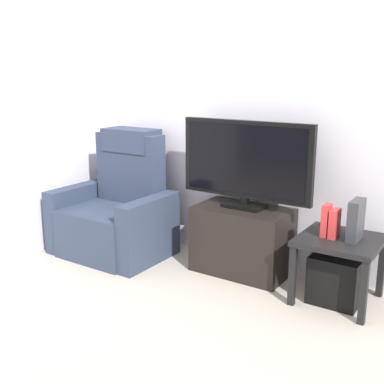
# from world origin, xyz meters

# --- Properties ---
(ground_plane) EXTENTS (6.40, 6.40, 0.00)m
(ground_plane) POSITION_xyz_m (0.00, 0.00, 0.00)
(ground_plane) COLOR #B2A899
(wall_back) EXTENTS (6.40, 0.06, 2.60)m
(wall_back) POSITION_xyz_m (0.00, 1.13, 1.30)
(wall_back) COLOR silver
(wall_back) RESTS_ON ground
(wall_side) EXTENTS (0.06, 4.48, 2.60)m
(wall_side) POSITION_xyz_m (-1.88, 0.00, 1.30)
(wall_side) COLOR silver
(wall_side) RESTS_ON ground
(tv_stand) EXTENTS (0.74, 0.44, 0.53)m
(tv_stand) POSITION_xyz_m (-0.12, 0.85, 0.27)
(tv_stand) COLOR black
(tv_stand) RESTS_ON ground
(television) EXTENTS (1.09, 0.20, 0.68)m
(television) POSITION_xyz_m (-0.12, 0.87, 0.90)
(television) COLOR black
(television) RESTS_ON tv_stand
(recliner_armchair) EXTENTS (0.98, 0.78, 1.08)m
(recliner_armchair) POSITION_xyz_m (-1.27, 0.64, 0.37)
(recliner_armchair) COLOR #2D384C
(recliner_armchair) RESTS_ON ground
(side_table) EXTENTS (0.54, 0.54, 0.47)m
(side_table) POSITION_xyz_m (0.68, 0.77, 0.39)
(side_table) COLOR black
(side_table) RESTS_ON ground
(subwoofer_box) EXTENTS (0.34, 0.34, 0.34)m
(subwoofer_box) POSITION_xyz_m (0.68, 0.77, 0.17)
(subwoofer_box) COLOR black
(subwoofer_box) RESTS_ON ground
(book_leftmost) EXTENTS (0.04, 0.11, 0.23)m
(book_leftmost) POSITION_xyz_m (0.58, 0.75, 0.58)
(book_leftmost) COLOR red
(book_leftmost) RESTS_ON side_table
(book_middle) EXTENTS (0.05, 0.12, 0.20)m
(book_middle) POSITION_xyz_m (0.63, 0.75, 0.57)
(book_middle) COLOR red
(book_middle) RESTS_ON side_table
(game_console) EXTENTS (0.07, 0.20, 0.28)m
(game_console) POSITION_xyz_m (0.77, 0.78, 0.60)
(game_console) COLOR #333338
(game_console) RESTS_ON side_table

